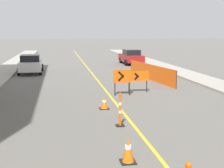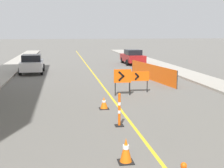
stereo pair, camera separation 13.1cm
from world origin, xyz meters
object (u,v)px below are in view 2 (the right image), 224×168
traffic_cone_second (126,150)px  parked_car_curb_near (32,64)px  traffic_cone_third (104,103)px  arrow_barricade_primary (123,77)px  delineator_post_rear (119,112)px  arrow_barricade_secondary (138,77)px  parked_car_curb_mid (133,57)px

traffic_cone_second → parked_car_curb_near: 19.77m
traffic_cone_third → arrow_barricade_primary: (1.43, 2.86, 0.75)m
traffic_cone_second → arrow_barricade_primary: arrow_barricade_primary is taller
delineator_post_rear → parked_car_curb_near: size_ratio=0.29×
traffic_cone_second → traffic_cone_third: size_ratio=1.24×
parked_car_curb_near → traffic_cone_second: bearing=-79.7°
delineator_post_rear → arrow_barricade_primary: size_ratio=0.87×
traffic_cone_second → delineator_post_rear: delineator_post_rear is taller
delineator_post_rear → arrow_barricade_secondary: (2.29, 6.27, 0.35)m
delineator_post_rear → arrow_barricade_primary: arrow_barricade_primary is taller
traffic_cone_second → arrow_barricade_primary: bearing=79.5°
arrow_barricade_primary → parked_car_curb_near: 11.97m
traffic_cone_second → traffic_cone_third: (0.21, 5.99, -0.07)m
traffic_cone_third → parked_car_curb_mid: size_ratio=0.13×
delineator_post_rear → parked_car_curb_near: parked_car_curb_near is taller
delineator_post_rear → arrow_barricade_secondary: delineator_post_rear is taller
traffic_cone_third → arrow_barricade_primary: size_ratio=0.38×
traffic_cone_second → delineator_post_rear: size_ratio=0.54×
arrow_barricade_secondary → parked_car_curb_mid: 15.81m
arrow_barricade_primary → parked_car_curb_mid: (4.28, 16.18, -0.23)m
delineator_post_rear → parked_car_curb_mid: (5.49, 21.75, 0.24)m
arrow_barricade_primary → arrow_barricade_secondary: bearing=36.6°
parked_car_curb_mid → arrow_barricade_secondary: bearing=-104.2°
traffic_cone_second → arrow_barricade_secondary: 9.95m
parked_car_curb_mid → arrow_barricade_primary: bearing=-107.3°
traffic_cone_third → delineator_post_rear: size_ratio=0.44×
traffic_cone_second → traffic_cone_third: bearing=88.0°
delineator_post_rear → parked_car_curb_near: (-4.60, 16.03, 0.24)m
traffic_cone_third → parked_car_curb_near: parked_car_curb_near is taller
arrow_barricade_secondary → parked_car_curb_near: size_ratio=0.29×
delineator_post_rear → parked_car_curb_mid: bearing=75.8°
traffic_cone_third → delineator_post_rear: delineator_post_rear is taller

